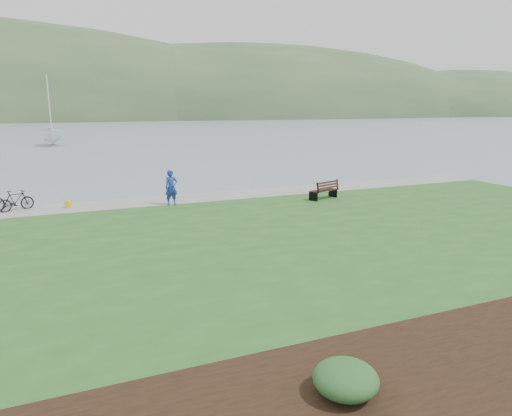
% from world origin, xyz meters
% --- Properties ---
extents(ground, '(600.00, 600.00, 0.00)m').
position_xyz_m(ground, '(0.00, 0.00, 0.00)').
color(ground, slate).
rests_on(ground, ground).
extents(lawn, '(34.00, 20.00, 0.40)m').
position_xyz_m(lawn, '(0.00, -2.00, 0.20)').
color(lawn, '#22531D').
rests_on(lawn, ground).
extents(shoreline_path, '(34.00, 2.20, 0.03)m').
position_xyz_m(shoreline_path, '(0.00, 6.90, 0.42)').
color(shoreline_path, gray).
rests_on(shoreline_path, lawn).
extents(far_hillside, '(580.00, 80.00, 38.00)m').
position_xyz_m(far_hillside, '(20.00, 170.00, 0.00)').
color(far_hillside, '#35522E').
rests_on(far_hillside, ground).
extents(park_bench, '(1.63, 1.07, 0.94)m').
position_xyz_m(park_bench, '(5.44, 4.32, 0.87)').
color(park_bench, black).
rests_on(park_bench, lawn).
extents(person, '(0.74, 0.55, 1.90)m').
position_xyz_m(person, '(-1.76, 5.81, 1.35)').
color(person, navy).
rests_on(person, lawn).
extents(bicycle_b, '(1.03, 1.55, 0.91)m').
position_xyz_m(bicycle_b, '(-8.23, 7.20, 0.85)').
color(bicycle_b, black).
rests_on(bicycle_b, lawn).
extents(sailboat, '(10.64, 10.83, 27.42)m').
position_xyz_m(sailboat, '(-7.42, 48.74, 0.00)').
color(sailboat, silver).
rests_on(sailboat, ground).
extents(pannier, '(0.31, 0.37, 0.34)m').
position_xyz_m(pannier, '(-6.15, 6.91, 0.57)').
color(pannier, gold).
rests_on(pannier, lawn).
extents(shrub_0, '(1.03, 1.03, 0.52)m').
position_xyz_m(shrub_0, '(-2.37, -9.25, 0.70)').
color(shrub_0, '#1E4C21').
rests_on(shrub_0, garden_bed).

